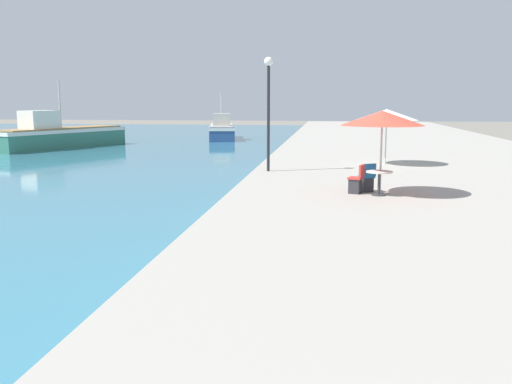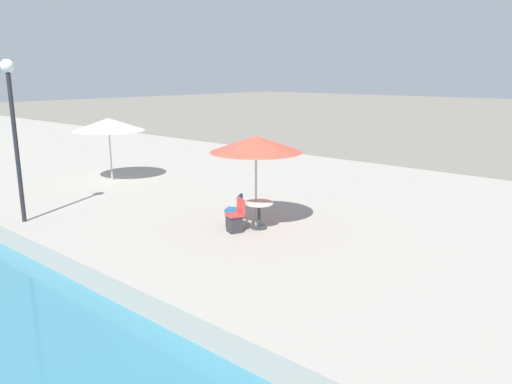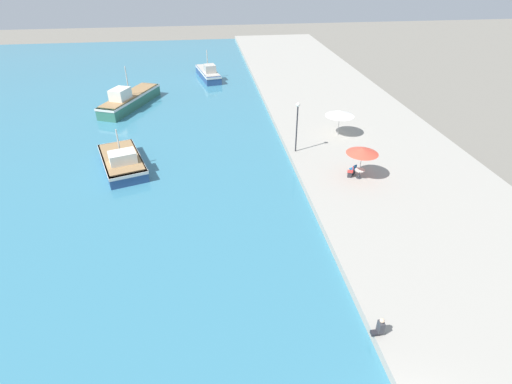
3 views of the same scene
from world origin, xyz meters
name	(u,v)px [view 1 (image 1 of 3)]	position (x,y,z in m)	size (l,w,h in m)	color
quay_promenade	(413,154)	(8.00, 37.00, 0.29)	(16.00, 90.00, 0.59)	#A39E93
fishing_boat_mid	(59,135)	(-16.16, 41.35, 0.98)	(6.41, 10.59, 4.77)	#33705B
fishing_boat_far	(222,130)	(-6.45, 52.36, 0.84)	(3.62, 8.11, 4.02)	navy
cafe_umbrella_pink	(382,118)	(4.68, 20.19, 2.91)	(2.52, 2.52, 2.55)	#B7B7B7
cafe_umbrella_white	(387,115)	(5.60, 28.71, 2.81)	(2.80, 2.80, 2.47)	#B7B7B7
cafe_table	(379,178)	(4.64, 20.04, 1.12)	(0.80, 0.80, 0.74)	#333338
cafe_chair_left	(367,182)	(4.32, 20.69, 0.91)	(0.55, 0.56, 0.91)	#2D2D33
cafe_chair_right	(356,183)	(3.96, 20.31, 0.91)	(0.55, 0.53, 0.91)	#2D2D33
lamppost	(268,94)	(0.64, 25.59, 3.68)	(0.36, 0.36, 4.56)	#232328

